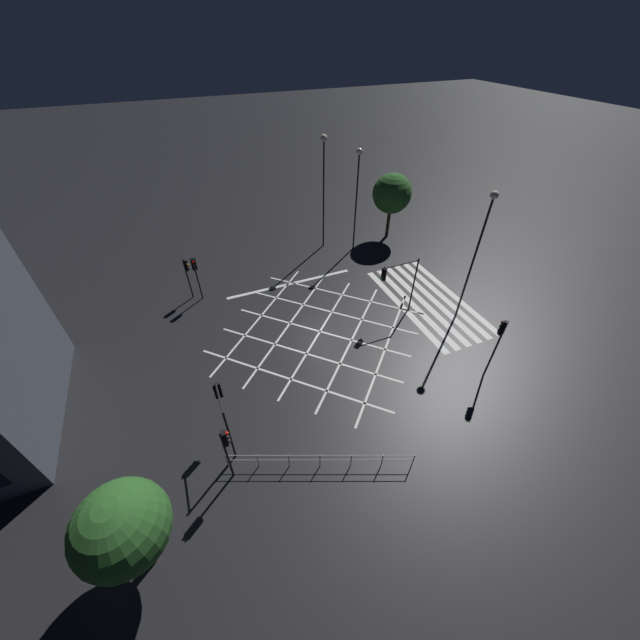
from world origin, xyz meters
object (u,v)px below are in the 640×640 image
street_lamp_east (480,238)px  street_lamp_west (324,170)px  traffic_light_nw_cross (226,445)px  street_tree_near (392,194)px  street_tree_far (122,528)px  traffic_light_ne_cross (187,271)px  traffic_light_sw_main (499,338)px  traffic_light_median_south (398,277)px  traffic_light_nw_main (222,407)px  street_lamp_far (357,182)px  traffic_light_ne_main (195,271)px

street_lamp_east → street_lamp_west: size_ratio=0.95×
traffic_light_nw_cross → street_tree_near: (18.29, -19.28, 1.67)m
street_tree_far → traffic_light_ne_cross: bearing=-12.9°
traffic_light_nw_cross → traffic_light_sw_main: 15.40m
traffic_light_nw_cross → street_tree_near: size_ratio=0.60×
traffic_light_median_south → street_lamp_east: bearing=152.3°
traffic_light_nw_main → street_lamp_west: bearing=-36.3°
traffic_light_ne_cross → street_lamp_east: bearing=-29.7°
traffic_light_nw_main → traffic_light_nw_cross: bearing=173.7°
traffic_light_ne_cross → street_lamp_east: street_lamp_east is taller
street_lamp_west → street_tree_far: size_ratio=1.90×
traffic_light_nw_main → traffic_light_sw_main: bearing=-96.2°
traffic_light_nw_main → street_lamp_far: 21.74m
traffic_light_nw_cross → street_lamp_west: size_ratio=0.38×
traffic_light_ne_main → street_lamp_west: 13.44m
traffic_light_nw_main → street_tree_far: bearing=136.1°
street_tree_near → traffic_light_nw_main: bearing=130.5°
traffic_light_nw_cross → traffic_light_sw_main: bearing=1.3°
traffic_light_nw_cross → street_lamp_west: bearing=56.2°
traffic_light_ne_main → street_lamp_far: (2.58, -14.38, 3.63)m
traffic_light_ne_main → street_lamp_west: (4.18, -11.99, 4.43)m
traffic_light_median_south → street_lamp_west: (11.38, 0.68, 3.82)m
traffic_light_nw_main → traffic_light_ne_cross: bearing=0.2°
traffic_light_nw_main → street_tree_near: street_tree_near is taller
street_tree_near → street_tree_far: (-20.54, 23.13, -0.81)m
traffic_light_sw_main → street_lamp_far: bearing=0.9°
street_lamp_far → street_lamp_east: bearing=-168.8°
traffic_light_ne_cross → traffic_light_median_south: bearing=-30.4°
traffic_light_sw_main → street_tree_far: street_tree_far is taller
traffic_light_ne_cross → street_tree_far: (-17.65, 4.03, 1.09)m
traffic_light_ne_main → traffic_light_nw_main: bearing=-2.3°
traffic_light_median_south → street_lamp_far: size_ratio=0.49×
traffic_light_nw_cross → street_lamp_far: 23.35m
traffic_light_ne_cross → street_lamp_west: 13.85m
traffic_light_nw_cross → street_lamp_west: (19.01, -12.73, 4.38)m
street_lamp_far → street_tree_near: bearing=-78.3°
traffic_light_ne_cross → street_lamp_west: (3.62, -12.55, 4.61)m
street_lamp_west → street_lamp_far: bearing=-123.6°
traffic_light_ne_main → street_lamp_far: street_lamp_far is taller
street_tree_far → traffic_light_sw_main: bearing=-82.3°
traffic_light_ne_main → street_tree_near: street_tree_near is taller
traffic_light_sw_main → traffic_light_ne_cross: 21.40m
traffic_light_ne_main → street_tree_near: 18.94m
street_lamp_east → street_lamp_west: street_lamp_west is taller
traffic_light_ne_cross → traffic_light_nw_main: bearing=-89.8°
traffic_light_nw_main → traffic_light_nw_cross: size_ratio=1.01×
traffic_light_sw_main → street_lamp_east: bearing=-22.2°
traffic_light_ne_main → traffic_light_median_south: (-7.20, -12.67, 0.61)m
street_lamp_east → traffic_light_nw_cross: bearing=107.5°
traffic_light_median_south → traffic_light_nw_main: bearing=23.2°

